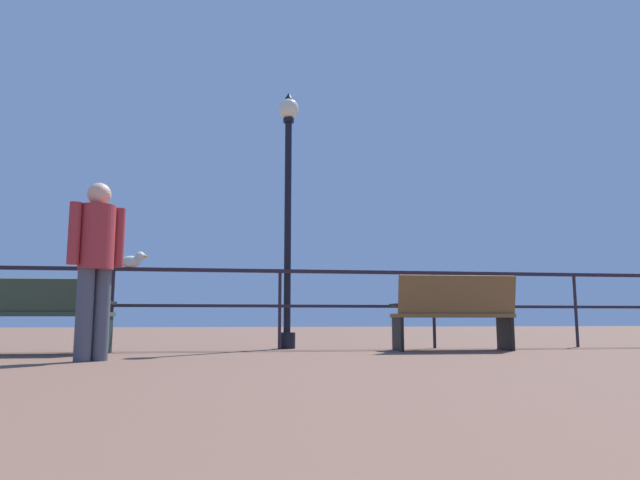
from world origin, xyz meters
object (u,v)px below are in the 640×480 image
(bench_near_left, at_px, (46,312))
(person_by_bench, at_px, (96,257))
(bench_near_right, at_px, (454,310))
(seagull_on_rail, at_px, (132,260))
(lamppost_center, at_px, (288,195))

(bench_near_left, distance_m, person_by_bench, 1.51)
(bench_near_left, relative_size, bench_near_right, 0.93)
(person_by_bench, height_order, seagull_on_rail, person_by_bench)
(bench_near_right, relative_size, lamppost_center, 0.42)
(lamppost_center, xyz_separation_m, person_by_bench, (-2.11, -2.03, -1.14))
(person_by_bench, bearing_deg, seagull_on_rail, 88.52)
(bench_near_right, xyz_separation_m, person_by_bench, (-4.20, -1.15, 0.50))
(bench_near_left, bearing_deg, seagull_on_rail, 38.08)
(person_by_bench, bearing_deg, lamppost_center, 43.79)
(bench_near_right, xyz_separation_m, lamppost_center, (-2.08, 0.88, 1.64))
(bench_near_right, bearing_deg, person_by_bench, -164.67)
(bench_near_left, height_order, bench_near_right, bench_near_right)
(bench_near_left, relative_size, seagull_on_rail, 3.33)
(person_by_bench, bearing_deg, bench_near_right, 15.33)
(bench_near_left, distance_m, lamppost_center, 3.46)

